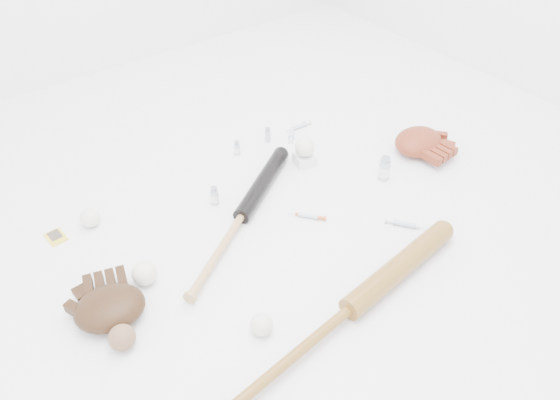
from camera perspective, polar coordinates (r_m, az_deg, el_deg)
bat_dark at (r=1.94m, az=-4.01°, el=-1.64°), size 0.75×0.51×0.06m
bat_wood at (r=1.65m, az=7.38°, el=-11.16°), size 1.02×0.19×0.07m
glove_dark at (r=1.71m, az=-17.37°, el=-10.69°), size 0.31×0.31×0.09m
glove_tan at (r=2.35m, az=14.26°, el=5.97°), size 0.27×0.27×0.09m
trading_card at (r=2.05m, az=-22.38°, el=-3.60°), size 0.06×0.08×0.00m
pedestal at (r=2.21m, az=2.55°, el=4.27°), size 0.09×0.09×0.04m
baseball_on_pedestal at (r=2.18m, az=2.60°, el=5.55°), size 0.08×0.08×0.08m
baseball_left at (r=1.78m, az=-13.99°, el=-7.45°), size 0.08×0.08×0.08m
baseball_upper at (r=2.03m, az=-19.24°, el=-1.77°), size 0.07×0.07×0.07m
baseball_mid at (r=1.61m, az=-1.95°, el=-12.89°), size 0.07×0.07×0.07m
baseball_aged at (r=1.64m, az=-16.17°, el=-13.64°), size 0.08×0.08×0.08m
syringe_1 at (r=1.97m, az=2.95°, el=-1.65°), size 0.12×0.14×0.02m
syringe_2 at (r=2.39m, az=1.23°, el=7.01°), size 0.13×0.14×0.02m
syringe_3 at (r=1.98m, az=12.93°, el=-2.47°), size 0.12×0.15×0.02m
syringe_4 at (r=2.44m, az=1.99°, el=7.69°), size 0.15×0.04×0.02m
vial_0 at (r=2.34m, az=-1.29°, el=6.85°), size 0.03×0.03×0.07m
vial_1 at (r=2.27m, az=-4.52°, el=5.45°), size 0.02×0.02×0.06m
vial_2 at (r=2.02m, az=-6.87°, el=0.46°), size 0.03×0.03×0.08m
vial_3 at (r=2.15m, az=10.86°, el=3.28°), size 0.04×0.04×0.10m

